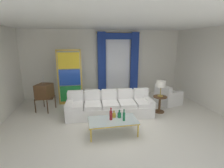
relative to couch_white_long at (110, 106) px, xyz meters
name	(u,v)px	position (x,y,z in m)	size (l,w,h in m)	color
ground_plane	(119,123)	(0.18, -0.73, -0.31)	(16.00, 16.00, 0.00)	silver
wall_rear	(104,63)	(0.18, 2.33, 1.19)	(8.00, 0.12, 3.00)	white
wall_right	(213,69)	(3.84, -0.13, 1.19)	(0.12, 7.00, 3.00)	white
ceiling_slab	(114,24)	(0.18, 0.07, 2.71)	(8.00, 7.60, 0.04)	white
curtained_window	(118,58)	(0.80, 2.16, 1.43)	(2.00, 0.17, 2.70)	white
couch_white_long	(110,106)	(0.00, 0.00, 0.00)	(2.97, 1.10, 0.86)	white
coffee_table	(113,121)	(-0.14, -1.28, 0.07)	(1.33, 0.69, 0.41)	silver
bottle_blue_decanter	(111,115)	(-0.19, -1.26, 0.25)	(0.08, 0.08, 0.35)	maroon
bottle_crystal_tall	(119,115)	(0.07, -1.16, 0.18)	(0.11, 0.11, 0.23)	#196B3D
bottle_amber_squat	(114,115)	(-0.07, -1.12, 0.17)	(0.10, 0.10, 0.20)	gold
bottle_ruby_flask	(124,116)	(0.15, -1.38, 0.24)	(0.07, 0.07, 0.33)	#196B3D
vintage_tv	(44,91)	(-2.26, 0.82, 0.42)	(0.68, 0.73, 1.35)	brown
armchair_white	(167,97)	(2.49, 0.57, -0.02)	(1.00, 0.98, 0.80)	white
stained_glass_divider	(70,79)	(-1.36, 1.33, 0.75)	(0.95, 0.05, 2.20)	gold
peacock_figurine	(81,101)	(-0.97, 0.94, -0.09)	(0.44, 0.60, 0.50)	beige
round_side_table	(160,103)	(1.80, -0.15, 0.05)	(0.48, 0.48, 0.59)	brown
table_lamp_brass	(161,85)	(1.80, -0.15, 0.72)	(0.32, 0.32, 0.57)	#B29338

